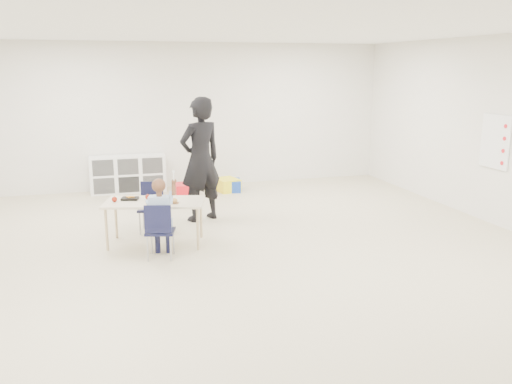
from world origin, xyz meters
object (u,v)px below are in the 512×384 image
object	(u,v)px
table	(155,222)
child	(160,214)
chair_near	(160,230)
cubby_shelf	(128,174)
adult	(200,160)

from	to	relation	value
table	child	size ratio (longest dim) A/B	1.26
child	chair_near	bearing A→B (deg)	0.00
table	cubby_shelf	distance (m)	3.31
chair_near	adult	world-z (taller)	adult
child	adult	bearing A→B (deg)	77.74
table	child	distance (m)	0.62
chair_near	child	distance (m)	0.21
chair_near	child	xyz separation A→B (m)	(0.00, 0.00, 0.21)
child	cubby_shelf	xyz separation A→B (m)	(-0.18, 3.87, -0.21)
cubby_shelf	adult	size ratio (longest dim) A/B	0.74
table	chair_near	bearing A→B (deg)	-74.60
table	adult	bearing A→B (deg)	65.99
child	table	bearing A→B (deg)	105.40
cubby_shelf	table	bearing A→B (deg)	-86.95
table	chair_near	distance (m)	0.57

